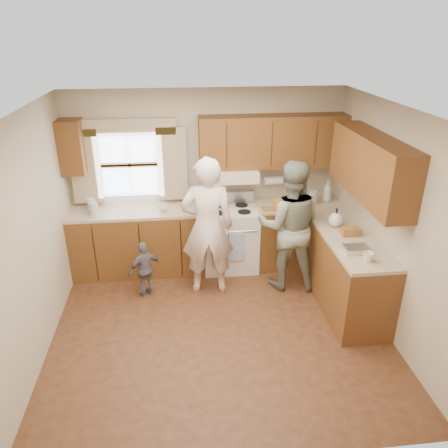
{
  "coord_description": "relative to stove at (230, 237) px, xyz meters",
  "views": [
    {
      "loc": [
        -0.41,
        -4.13,
        3.23
      ],
      "look_at": [
        0.1,
        0.4,
        1.15
      ],
      "focal_mm": 35.0,
      "sensor_mm": 36.0,
      "label": 1
    }
  ],
  "objects": [
    {
      "name": "room",
      "position": [
        -0.3,
        -1.44,
        0.78
      ],
      "size": [
        3.8,
        3.8,
        3.8
      ],
      "color": "#412414",
      "rests_on": "ground"
    },
    {
      "name": "kitchen_fixtures",
      "position": [
        0.31,
        -0.36,
        0.37
      ],
      "size": [
        3.8,
        2.25,
        2.15
      ],
      "color": "#4C2B10",
      "rests_on": "ground"
    },
    {
      "name": "stove",
      "position": [
        0.0,
        0.0,
        0.0
      ],
      "size": [
        0.76,
        0.67,
        1.07
      ],
      "color": "silver",
      "rests_on": "ground"
    },
    {
      "name": "woman_left",
      "position": [
        -0.36,
        -0.6,
        0.45
      ],
      "size": [
        0.69,
        0.47,
        1.83
      ],
      "primitive_type": "imported",
      "rotation": [
        0.0,
        0.0,
        3.09
      ],
      "color": "silver",
      "rests_on": "ground"
    },
    {
      "name": "woman_right",
      "position": [
        0.7,
        -0.59,
        0.41
      ],
      "size": [
        0.95,
        0.8,
        1.75
      ],
      "primitive_type": "imported",
      "rotation": [
        0.0,
        0.0,
        2.96
      ],
      "color": "#253A2C",
      "rests_on": "ground"
    },
    {
      "name": "child",
      "position": [
        -1.17,
        -0.65,
        -0.08
      ],
      "size": [
        0.48,
        0.39,
        0.77
      ],
      "primitive_type": "imported",
      "rotation": [
        0.0,
        0.0,
        3.66
      ],
      "color": "slate",
      "rests_on": "ground"
    }
  ]
}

